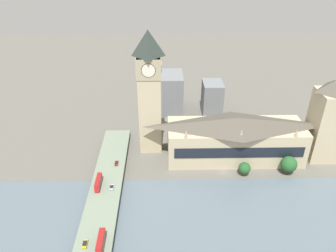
{
  "coord_description": "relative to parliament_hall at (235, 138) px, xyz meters",
  "views": [
    {
      "loc": [
        -148.96,
        35.64,
        119.69
      ],
      "look_at": [
        20.64,
        32.37,
        19.78
      ],
      "focal_mm": 35.0,
      "sensor_mm": 36.0,
      "label": 1
    }
  ],
  "objects": [
    {
      "name": "victoria_tower",
      "position": [
        0.06,
        -53.54,
        12.17
      ],
      "size": [
        18.22,
        18.22,
        55.71
      ],
      "color": "#C1B28E",
      "rests_on": "ground_plane"
    },
    {
      "name": "city_block_center",
      "position": [
        63.41,
        36.23,
        1.16
      ],
      "size": [
        25.34,
        16.09,
        29.7
      ],
      "color": "slate",
      "rests_on": "ground_plane"
    },
    {
      "name": "city_block_west",
      "position": [
        56.93,
        6.19,
        -0.96
      ],
      "size": [
        18.48,
        14.58,
        25.45
      ],
      "color": "slate",
      "rests_on": "ground_plane"
    },
    {
      "name": "car_northbound_lead",
      "position": [
        -68.86,
        77.48,
        -8.89
      ],
      "size": [
        4.62,
        1.91,
        1.38
      ],
      "color": "gold",
      "rests_on": "road_bridge"
    },
    {
      "name": "tree_embankment_near",
      "position": [
        -18.04,
        -2.65,
        -8.76
      ],
      "size": [
        6.89,
        6.89,
        8.38
      ],
      "color": "brown",
      "rests_on": "ground_plane"
    },
    {
      "name": "tree_embankment_mid",
      "position": [
        -17.15,
        -27.94,
        -7.01
      ],
      "size": [
        9.25,
        9.25,
        11.31
      ],
      "color": "brown",
      "rests_on": "ground_plane"
    },
    {
      "name": "parliament_hall",
      "position": [
        0.0,
        0.0,
        0.0
      ],
      "size": [
        26.32,
        80.85,
        27.53
      ],
      "color": "#C1B28E",
      "rests_on": "ground_plane"
    },
    {
      "name": "ground_plane",
      "position": [
        -15.92,
        8.0,
        -13.69
      ],
      "size": [
        600.0,
        600.0,
        0.0
      ],
      "primitive_type": "plane",
      "color": "#605E56"
    },
    {
      "name": "clock_tower",
      "position": [
        11.71,
        51.11,
        27.19
      ],
      "size": [
        14.62,
        14.62,
        75.65
      ],
      "color": "#C1B28E",
      "rests_on": "ground_plane"
    },
    {
      "name": "road_bridge",
      "position": [
        -54.06,
        74.06,
        -10.39
      ],
      "size": [
        160.56,
        16.53,
        4.11
      ],
      "color": "#5D6A59",
      "rests_on": "ground_plane"
    },
    {
      "name": "double_decker_bus_mid",
      "position": [
        -69.6,
        70.39,
        -6.82
      ],
      "size": [
        11.65,
        2.59,
        5.02
      ],
      "color": "red",
      "rests_on": "road_bridge"
    },
    {
      "name": "river_water",
      "position": [
        -54.06,
        8.0,
        -13.54
      ],
      "size": [
        64.28,
        360.0,
        0.3
      ],
      "primitive_type": "cube",
      "color": "slate",
      "rests_on": "ground_plane"
    },
    {
      "name": "car_northbound_tail",
      "position": [
        -32.64,
        70.68,
        -8.89
      ],
      "size": [
        4.11,
        1.94,
        1.34
      ],
      "color": "silver",
      "rests_on": "road_bridge"
    },
    {
      "name": "double_decker_bus_lead",
      "position": [
        -30.79,
        77.79,
        -6.95
      ],
      "size": [
        11.45,
        2.48,
        4.75
      ],
      "color": "red",
      "rests_on": "road_bridge"
    },
    {
      "name": "car_southbound_mid",
      "position": [
        -11.67,
        70.63,
        -8.9
      ],
      "size": [
        4.42,
        1.86,
        1.3
      ],
      "color": "maroon",
      "rests_on": "road_bridge"
    }
  ]
}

